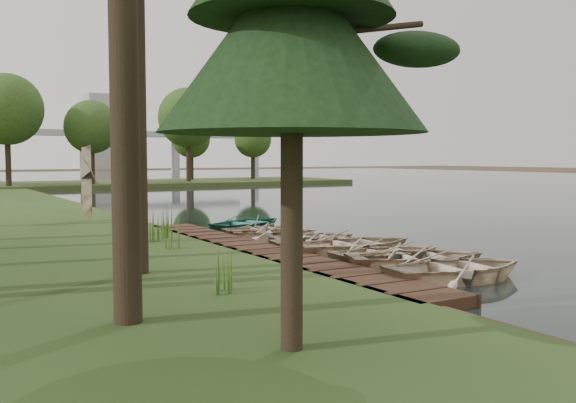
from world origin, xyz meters
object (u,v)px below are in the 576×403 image
boardwalk (261,254)px  rowboat_2 (389,250)px  rowboat_0 (459,265)px  stored_rowboat (90,213)px  rowboat_1 (418,255)px

boardwalk → rowboat_2: bearing=-47.5°
rowboat_0 → rowboat_2: size_ratio=1.08×
boardwalk → stored_rowboat: size_ratio=4.85×
boardwalk → rowboat_0: bearing=-67.2°
rowboat_0 → rowboat_1: bearing=0.8°
boardwalk → rowboat_0: (2.43, -5.77, 0.29)m
stored_rowboat → rowboat_1: bearing=-148.6°
rowboat_1 → rowboat_2: 1.19m
rowboat_0 → rowboat_1: size_ratio=0.99×
boardwalk → stored_rowboat: stored_rowboat is taller
rowboat_2 → rowboat_1: bearing=-177.1°
rowboat_0 → rowboat_1: 1.73m
boardwalk → rowboat_1: 4.84m
boardwalk → rowboat_1: (2.63, -4.05, 0.30)m
rowboat_2 → stored_rowboat: bearing=22.6°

